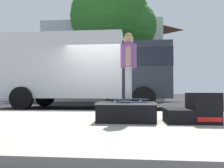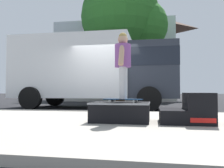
% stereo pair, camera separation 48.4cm
% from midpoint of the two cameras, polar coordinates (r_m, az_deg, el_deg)
% --- Properties ---
extents(ground_plane, '(140.00, 140.00, 0.00)m').
position_cam_midpoint_polar(ground_plane, '(7.69, -1.82, -7.18)').
color(ground_plane, black).
extents(sidewalk_slab, '(50.00, 5.00, 0.12)m').
position_cam_midpoint_polar(sidewalk_slab, '(4.81, -9.34, -9.63)').
color(sidewalk_slab, '#A8A093').
rests_on(sidewalk_slab, ground).
extents(skate_box, '(1.14, 0.86, 0.38)m').
position_cam_midpoint_polar(skate_box, '(4.60, 5.22, -6.73)').
color(skate_box, black).
rests_on(skate_box, sidewalk_slab).
extents(kicker_ramp, '(0.95, 0.87, 0.57)m').
position_cam_midpoint_polar(kicker_ramp, '(4.67, 21.62, -6.11)').
color(kicker_ramp, black).
rests_on(kicker_ramp, sidewalk_slab).
extents(skateboard, '(0.80, 0.34, 0.07)m').
position_cam_midpoint_polar(skateboard, '(4.60, 5.74, -3.84)').
color(skateboard, navy).
rests_on(skateboard, skate_box).
extents(skater_kid, '(0.32, 0.68, 1.33)m').
position_cam_midpoint_polar(skater_kid, '(4.65, 5.71, 6.01)').
color(skater_kid, silver).
rests_on(skater_kid, skateboard).
extents(box_truck, '(6.91, 2.63, 3.05)m').
position_cam_midpoint_polar(box_truck, '(10.00, -2.80, 3.80)').
color(box_truck, silver).
rests_on(box_truck, ground).
extents(street_tree_main, '(5.47, 4.97, 7.95)m').
position_cam_midpoint_polar(street_tree_main, '(15.20, 4.13, 15.72)').
color(street_tree_main, brown).
rests_on(street_tree_main, ground).
extents(house_behind, '(9.54, 8.23, 8.40)m').
position_cam_midpoint_polar(house_behind, '(20.46, 2.45, 8.05)').
color(house_behind, silver).
rests_on(house_behind, ground).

